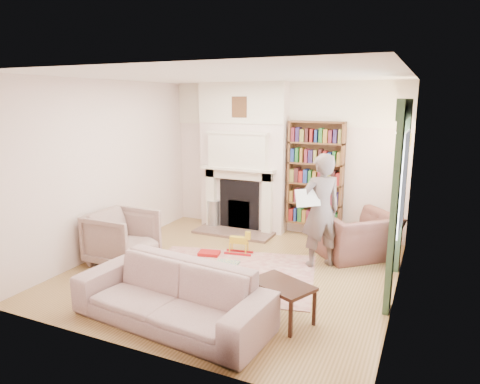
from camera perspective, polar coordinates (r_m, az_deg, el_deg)
The scene contains 25 objects.
floor at distance 6.44m, azimuth -0.93°, elevation -10.48°, with size 4.50×4.50×0.00m, color brown.
ceiling at distance 5.95m, azimuth -1.03°, elevation 15.24°, with size 4.50×4.50×0.00m, color white.
wall_back at distance 8.11m, azimuth 5.85°, elevation 4.47°, with size 4.50×4.50×0.00m, color silver.
wall_front at distance 4.17m, azimuth -14.32°, elevation -3.31°, with size 4.50×4.50×0.00m, color silver.
wall_left at distance 7.28m, azimuth -17.23°, elevation 3.10°, with size 4.50×4.50×0.00m, color silver.
wall_right at distance 5.49m, azimuth 20.78°, elevation -0.02°, with size 4.50×4.50×0.00m, color silver.
fireplace at distance 8.19m, azimuth 0.40°, elevation 4.53°, with size 1.70×0.58×2.80m.
bookcase at distance 7.84m, azimuth 10.02°, elevation 2.42°, with size 1.00×0.24×1.85m, color brown.
window at distance 5.87m, azimuth 20.94°, elevation 1.23°, with size 0.02×0.90×1.30m, color silver.
curtain_left at distance 5.24m, azimuth 19.85°, elevation -2.74°, with size 0.07×0.32×2.40m, color #314D33.
curtain_right at distance 6.61m, azimuth 20.88°, elevation 0.18°, with size 0.07×0.32×2.40m, color #314D33.
pelmet at distance 5.78m, azimuth 21.21°, elevation 10.35°, with size 0.09×1.70×0.24m, color #314D33.
wall_sconce at distance 6.92m, azimuth 20.14°, elevation 6.62°, with size 0.20×0.24×0.24m, color gold, non-canonical shape.
rug at distance 6.35m, azimuth -1.50°, elevation -10.77°, with size 2.44×1.88×0.01m, color #C8AD97.
armchair_reading at distance 7.10m, azimuth 15.26°, elevation -5.62°, with size 1.11×0.97×0.72m, color #4B2A28.
armchair_left at distance 6.87m, azimuth -15.43°, elevation -5.86°, with size 0.87×0.90×0.81m, color #A49987.
sofa at distance 5.01m, azimuth -9.12°, elevation -13.40°, with size 2.30×0.90×0.67m, color #BEAA9D.
man_reading at distance 6.48m, azimuth 10.72°, elevation -2.50°, with size 0.63×0.41×1.73m, color #594B47.
newspaper at distance 6.27m, azimuth 9.03°, elevation -0.77°, with size 0.37×0.02×0.26m, color silver.
coffee_table at distance 5.07m, azimuth 5.57°, elevation -14.34°, with size 0.70×0.45×0.45m, color black, non-canonical shape.
paraffin_heater at distance 8.47m, azimuth -3.55°, elevation -2.92°, with size 0.24×0.24×0.55m, color #B2B3BA.
rocking_horse at distance 7.02m, azimuth -0.17°, elevation -6.77°, with size 0.45×0.18×0.40m, color gold, non-canonical shape.
board_game at distance 6.61m, azimuth -1.92°, elevation -9.64°, with size 0.35×0.35×0.03m, color gold.
game_box_lid at distance 7.04m, azimuth -4.14°, elevation -8.16°, with size 0.34×0.22×0.06m, color #A11212.
comic_annuals at distance 6.13m, azimuth -0.37°, elevation -11.51°, with size 0.81×0.80×0.02m.
Camera 1 is at (2.54, -5.37, 2.49)m, focal length 32.00 mm.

